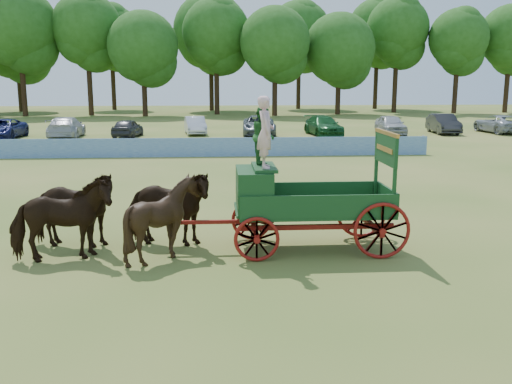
% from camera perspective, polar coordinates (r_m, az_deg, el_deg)
% --- Properties ---
extents(ground, '(160.00, 160.00, 0.00)m').
position_cam_1_polar(ground, '(14.30, -3.85, -6.12)').
color(ground, olive).
rests_on(ground, ground).
extents(horse_lead_left, '(2.53, 1.58, 1.98)m').
position_cam_1_polar(horse_lead_left, '(14.20, -18.93, -2.71)').
color(horse_lead_left, black).
rests_on(horse_lead_left, ground).
extents(horse_lead_right, '(2.47, 1.37, 1.98)m').
position_cam_1_polar(horse_lead_right, '(15.23, -17.89, -1.72)').
color(horse_lead_right, black).
rests_on(horse_lead_right, ground).
extents(horse_wheel_left, '(1.83, 1.64, 1.98)m').
position_cam_1_polar(horse_wheel_left, '(13.77, -9.22, -2.65)').
color(horse_wheel_left, black).
rests_on(horse_wheel_left, ground).
extents(horse_wheel_right, '(2.51, 1.50, 1.98)m').
position_cam_1_polar(horse_wheel_right, '(14.84, -8.85, -1.63)').
color(horse_wheel_right, black).
rests_on(horse_wheel_right, ground).
extents(farm_dray, '(6.00, 2.00, 3.87)m').
position_cam_1_polar(farm_dray, '(14.22, 2.87, 0.56)').
color(farm_dray, maroon).
rests_on(farm_dray, ground).
extents(sponsor_banner, '(26.00, 0.08, 1.05)m').
position_cam_1_polar(sponsor_banner, '(31.89, -5.81, 4.47)').
color(sponsor_banner, '#1D529F').
rests_on(sponsor_banner, ground).
extents(parked_cars, '(50.91, 6.96, 1.62)m').
position_cam_1_polar(parked_cars, '(43.63, -5.15, 6.58)').
color(parked_cars, silver).
rests_on(parked_cars, ground).
extents(treeline, '(88.58, 23.88, 15.50)m').
position_cam_1_polar(treeline, '(73.87, -7.62, 15.24)').
color(treeline, '#382314').
rests_on(treeline, ground).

